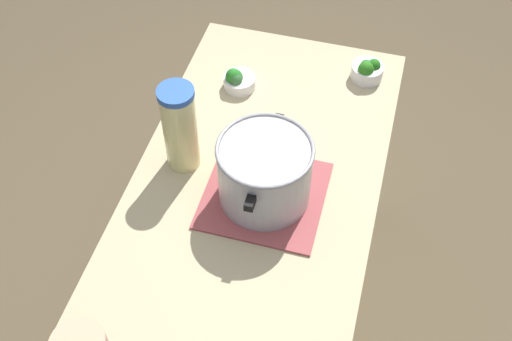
# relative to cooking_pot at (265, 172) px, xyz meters

# --- Properties ---
(ground_plane) EXTENTS (8.00, 8.00, 0.00)m
(ground_plane) POSITION_rel_cooking_pot_xyz_m (-0.05, -0.04, -1.02)
(ground_plane) COLOR brown
(counter_slab) EXTENTS (1.34, 0.71, 0.91)m
(counter_slab) POSITION_rel_cooking_pot_xyz_m (-0.05, -0.04, -0.57)
(counter_slab) COLOR #C3B48A
(counter_slab) RESTS_ON ground_plane
(dish_cloth) EXTENTS (0.33, 0.34, 0.01)m
(dish_cloth) POSITION_rel_cooking_pot_xyz_m (0.00, 0.00, -0.11)
(dish_cloth) COLOR #AB4F52
(dish_cloth) RESTS_ON counter_slab
(cooking_pot) EXTENTS (0.33, 0.27, 0.20)m
(cooking_pot) POSITION_rel_cooking_pot_xyz_m (0.00, 0.00, 0.00)
(cooking_pot) COLOR #B7B7BC
(cooking_pot) RESTS_ON dish_cloth
(lemonade_pitcher) EXTENTS (0.10, 0.10, 0.29)m
(lemonade_pitcher) POSITION_rel_cooking_pot_xyz_m (-0.06, -0.27, 0.03)
(lemonade_pitcher) COLOR #F1ED99
(lemonade_pitcher) RESTS_ON counter_slab
(broccoli_bowl_front) EXTENTS (0.11, 0.11, 0.08)m
(broccoli_bowl_front) POSITION_rel_cooking_pot_xyz_m (-0.41, -0.20, -0.08)
(broccoli_bowl_front) COLOR silver
(broccoli_bowl_front) RESTS_ON counter_slab
(broccoli_bowl_center) EXTENTS (0.11, 0.11, 0.08)m
(broccoli_bowl_center) POSITION_rel_cooking_pot_xyz_m (-0.57, 0.20, -0.08)
(broccoli_bowl_center) COLOR silver
(broccoli_bowl_center) RESTS_ON counter_slab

